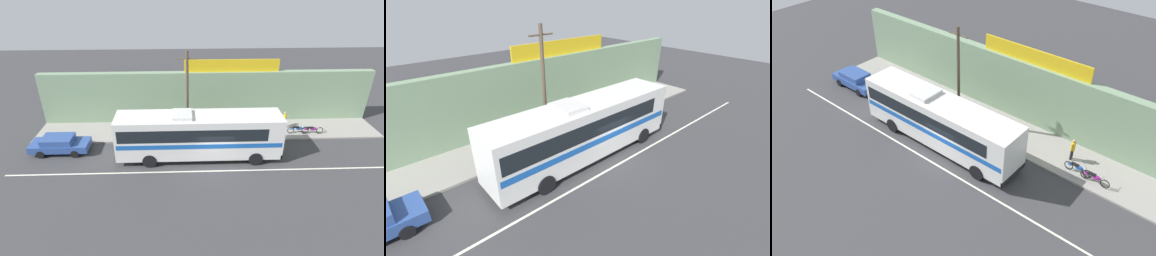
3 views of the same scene
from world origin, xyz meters
TOP-DOWN VIEW (x-y plane):
  - ground_plane at (0.00, 0.00)m, footprint 70.00×70.00m
  - sidewalk_slab at (0.00, 5.20)m, footprint 30.00×3.60m
  - storefront_facade at (0.00, 7.35)m, footprint 30.00×0.70m
  - storefront_billboard at (2.11, 7.35)m, footprint 8.42×0.12m
  - road_center_stripe at (0.00, -0.80)m, footprint 30.00×0.14m
  - intercity_bus at (-1.21, 1.11)m, footprint 12.25×2.66m
  - parked_car at (-12.03, 2.21)m, footprint 4.49×1.89m
  - utility_pole at (-1.91, 3.94)m, footprint 1.60×0.22m
  - motorcycle_red at (7.71, 4.28)m, footprint 1.90×0.56m
  - motorcycle_purple at (8.93, 4.15)m, footprint 1.92×0.56m
  - pedestrian_far_left at (6.77, 5.28)m, footprint 0.30×0.48m

SIDE VIEW (x-z plane):
  - ground_plane at x=0.00m, z-range 0.00..0.00m
  - road_center_stripe at x=0.00m, z-range 0.00..0.01m
  - sidewalk_slab at x=0.00m, z-range 0.00..0.14m
  - motorcycle_red at x=7.71m, z-range 0.09..1.04m
  - motorcycle_purple at x=8.93m, z-range 0.09..1.04m
  - parked_car at x=-12.03m, z-range 0.05..1.42m
  - pedestrian_far_left at x=6.77m, z-range 0.26..1.86m
  - intercity_bus at x=-1.21m, z-range 0.18..3.96m
  - storefront_facade at x=0.00m, z-range 0.00..4.80m
  - utility_pole at x=-1.91m, z-range 0.27..7.70m
  - storefront_billboard at x=2.11m, z-range 4.80..5.90m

